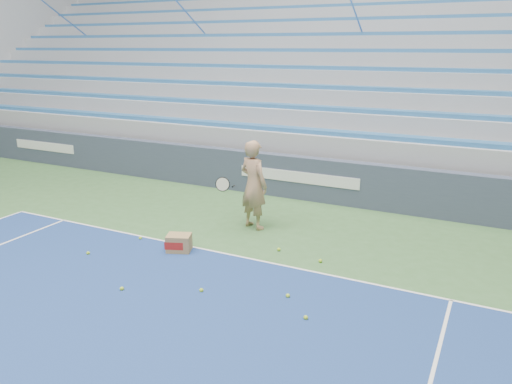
# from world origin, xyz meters

# --- Properties ---
(sponsor_barrier) EXTENTS (30.00, 0.32, 1.10)m
(sponsor_barrier) POSITION_xyz_m (0.00, 15.88, 0.55)
(sponsor_barrier) COLOR #374054
(sponsor_barrier) RESTS_ON ground
(bleachers) EXTENTS (31.00, 9.15, 7.30)m
(bleachers) POSITION_xyz_m (0.00, 21.60, 2.36)
(bleachers) COLOR #989BA1
(bleachers) RESTS_ON ground
(tennis_player) EXTENTS (1.01, 0.94, 1.92)m
(tennis_player) POSITION_xyz_m (-0.09, 13.42, 0.96)
(tennis_player) COLOR tan
(tennis_player) RESTS_ON ground
(ball_box) EXTENTS (0.54, 0.48, 0.34)m
(ball_box) POSITION_xyz_m (-0.77, 11.61, 0.17)
(ball_box) COLOR #977649
(ball_box) RESTS_ON ground
(tennis_ball_0) EXTENTS (0.07, 0.07, 0.07)m
(tennis_ball_0) POSITION_xyz_m (-0.67, 9.87, 0.03)
(tennis_ball_0) COLOR #A8D02A
(tennis_ball_0) RESTS_ON ground
(tennis_ball_1) EXTENTS (0.07, 0.07, 0.07)m
(tennis_ball_1) POSITION_xyz_m (-2.22, 10.70, 0.03)
(tennis_ball_1) COLOR #A8D02A
(tennis_ball_1) RESTS_ON ground
(tennis_ball_2) EXTENTS (0.07, 0.07, 0.07)m
(tennis_ball_2) POSITION_xyz_m (-1.83, 11.76, 0.03)
(tennis_ball_2) COLOR #A8D02A
(tennis_ball_2) RESTS_ON ground
(tennis_ball_3) EXTENTS (0.07, 0.07, 0.07)m
(tennis_ball_3) POSITION_xyz_m (0.50, 10.40, 0.03)
(tennis_ball_3) COLOR #A8D02A
(tennis_ball_3) RESTS_ON ground
(tennis_ball_4) EXTENTS (0.07, 0.07, 0.07)m
(tennis_ball_4) POSITION_xyz_m (1.81, 10.85, 0.03)
(tennis_ball_4) COLOR #A8D02A
(tennis_ball_4) RESTS_ON ground
(tennis_ball_5) EXTENTS (0.07, 0.07, 0.07)m
(tennis_ball_5) POSITION_xyz_m (2.30, 10.36, 0.03)
(tennis_ball_5) COLOR #A8D02A
(tennis_ball_5) RESTS_ON ground
(tennis_ball_6) EXTENTS (0.07, 0.07, 0.07)m
(tennis_ball_6) POSITION_xyz_m (1.83, 12.33, 0.03)
(tennis_ball_6) COLOR #A8D02A
(tennis_ball_6) RESTS_ON ground
(tennis_ball_7) EXTENTS (0.07, 0.07, 0.07)m
(tennis_ball_7) POSITION_xyz_m (0.93, 12.48, 0.03)
(tennis_ball_7) COLOR #A8D02A
(tennis_ball_7) RESTS_ON ground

